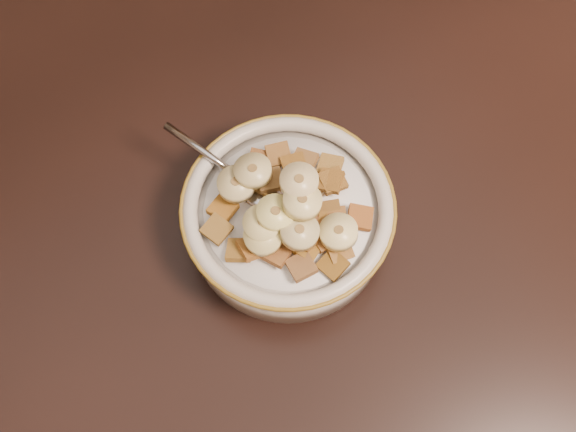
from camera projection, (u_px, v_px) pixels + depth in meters
floor at (299, 363)px, 1.32m from camera, size 4.00×4.50×0.10m
table at (312, 194)px, 0.61m from camera, size 1.44×0.96×0.04m
cereal_bowl at (288, 221)px, 0.55m from camera, size 0.17×0.17×0.04m
milk at (288, 210)px, 0.54m from camera, size 0.14×0.14×0.00m
spoon at (261, 192)px, 0.54m from camera, size 0.05×0.05×0.01m
cereal_square_0 at (330, 166)px, 0.55m from camera, size 0.03×0.03×0.01m
cereal_square_1 at (301, 266)px, 0.51m from camera, size 0.02×0.02×0.01m
cereal_square_2 at (330, 181)px, 0.53m from camera, size 0.03×0.03×0.01m
cereal_square_3 at (239, 250)px, 0.52m from camera, size 0.03×0.03×0.01m
cereal_square_4 at (223, 209)px, 0.53m from camera, size 0.03×0.03×0.01m
cereal_square_5 at (325, 237)px, 0.52m from camera, size 0.02×0.02×0.01m
cereal_square_6 at (334, 219)px, 0.52m from camera, size 0.03×0.03×0.01m
cereal_square_7 at (308, 235)px, 0.51m from camera, size 0.02×0.02×0.01m
cereal_square_8 at (329, 213)px, 0.52m from camera, size 0.03×0.03×0.01m
cereal_square_9 at (307, 248)px, 0.51m from camera, size 0.03×0.03×0.01m
cereal_square_10 at (266, 226)px, 0.51m from camera, size 0.02×0.02×0.01m
cereal_square_11 at (279, 155)px, 0.55m from camera, size 0.03×0.03×0.01m
cereal_square_12 at (333, 265)px, 0.51m from camera, size 0.03×0.02×0.01m
cereal_square_13 at (322, 218)px, 0.52m from camera, size 0.02×0.02×0.01m
cereal_square_14 at (360, 217)px, 0.52m from camera, size 0.03×0.03×0.01m
cereal_square_15 at (252, 248)px, 0.51m from camera, size 0.02×0.02×0.01m
cereal_square_16 at (217, 229)px, 0.52m from camera, size 0.03×0.03×0.01m
cereal_square_17 at (277, 253)px, 0.51m from camera, size 0.03×0.03×0.01m
cereal_square_18 at (261, 181)px, 0.53m from camera, size 0.03×0.03×0.01m
cereal_square_19 at (330, 226)px, 0.52m from camera, size 0.03×0.03×0.01m
cereal_square_20 at (270, 180)px, 0.53m from camera, size 0.03×0.03×0.01m
cereal_square_21 at (333, 181)px, 0.54m from camera, size 0.02×0.02×0.01m
cereal_square_22 at (243, 182)px, 0.53m from camera, size 0.03×0.02×0.01m
cereal_square_23 at (260, 161)px, 0.55m from camera, size 0.03×0.03×0.01m
cereal_square_24 at (339, 249)px, 0.51m from camera, size 0.02×0.02×0.01m
cereal_square_25 at (294, 165)px, 0.54m from camera, size 0.03×0.03×0.01m
cereal_square_26 at (332, 229)px, 0.52m from camera, size 0.03×0.03×0.01m
cereal_square_27 at (301, 210)px, 0.51m from camera, size 0.03×0.03×0.01m
cereal_square_28 at (304, 161)px, 0.54m from camera, size 0.03×0.03×0.01m
banana_slice_0 at (276, 213)px, 0.50m from camera, size 0.04×0.04×0.01m
banana_slice_1 at (236, 184)px, 0.52m from camera, size 0.04×0.04×0.01m
banana_slice_2 at (253, 171)px, 0.52m from camera, size 0.04×0.04×0.01m
banana_slice_3 at (262, 224)px, 0.50m from camera, size 0.03×0.03×0.01m
banana_slice_4 at (300, 231)px, 0.50m from camera, size 0.04×0.04×0.01m
banana_slice_5 at (299, 181)px, 0.50m from camera, size 0.04×0.04×0.01m
banana_slice_6 at (263, 236)px, 0.50m from camera, size 0.03×0.03×0.01m
banana_slice_7 at (338, 232)px, 0.51m from camera, size 0.04×0.04×0.01m
banana_slice_8 at (302, 202)px, 0.50m from camera, size 0.04×0.04×0.01m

